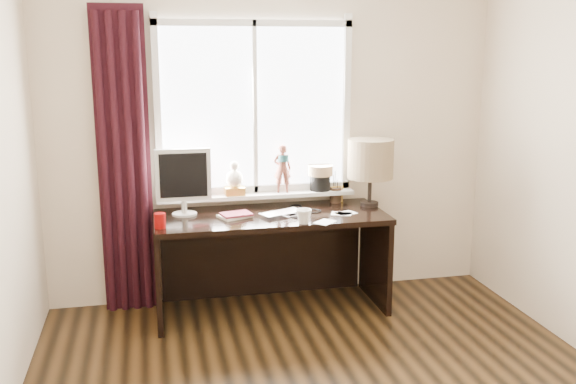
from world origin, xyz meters
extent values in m
cube|color=beige|center=(0.00, 2.00, 1.30)|extent=(3.50, 0.00, 2.60)
imported|color=silver|center=(-0.02, 1.59, 0.76)|extent=(0.38, 0.33, 0.03)
imported|color=white|center=(0.08, 1.33, 0.80)|extent=(0.14, 0.14, 0.11)
cylinder|color=#780403|center=(-0.90, 1.44, 0.80)|extent=(0.08, 0.08, 0.10)
cube|color=white|center=(-0.15, 1.99, 1.50)|extent=(1.40, 0.02, 1.30)
cube|color=silver|center=(-0.15, 1.96, 0.88)|extent=(1.50, 0.05, 0.05)
cube|color=silver|center=(-0.15, 1.96, 2.12)|extent=(1.50, 0.05, 0.05)
cube|color=silver|center=(-0.88, 1.96, 1.50)|extent=(0.05, 0.05, 1.40)
cube|color=silver|center=(0.57, 1.96, 1.50)|extent=(0.05, 0.05, 1.40)
cube|color=silver|center=(-0.15, 1.96, 1.50)|extent=(0.03, 0.05, 1.30)
cube|color=silver|center=(-0.15, 1.91, 0.83)|extent=(1.52, 0.18, 0.03)
cylinder|color=#600C17|center=(-0.59, 1.89, 0.97)|extent=(0.13, 0.13, 0.24)
cube|color=gold|center=(-0.32, 1.89, 0.88)|extent=(0.15, 0.12, 0.06)
sphere|color=beige|center=(-0.32, 1.89, 0.97)|extent=(0.13, 0.13, 0.13)
sphere|color=beige|center=(-0.32, 1.89, 1.07)|extent=(0.07, 0.07, 0.07)
imported|color=brown|center=(0.05, 1.90, 1.04)|extent=(0.15, 0.11, 0.38)
cylinder|color=#1E4C51|center=(0.05, 1.89, 1.12)|extent=(0.10, 0.10, 0.05)
cylinder|color=black|center=(0.35, 1.91, 0.91)|extent=(0.16, 0.16, 0.12)
cylinder|color=#8C6B4C|center=(0.35, 1.91, 1.01)|extent=(0.20, 0.20, 0.08)
cube|color=black|center=(-1.13, 1.92, 1.12)|extent=(0.38, 0.05, 2.25)
cylinder|color=black|center=(-1.27, 1.89, 1.10)|extent=(0.06, 0.06, 2.20)
cylinder|color=black|center=(-1.18, 1.89, 1.10)|extent=(0.06, 0.06, 2.20)
cylinder|color=black|center=(-1.09, 1.89, 1.10)|extent=(0.06, 0.06, 2.20)
cylinder|color=black|center=(-1.00, 1.89, 1.10)|extent=(0.06, 0.06, 2.20)
cube|color=black|center=(-0.10, 1.63, 0.73)|extent=(1.70, 0.70, 0.04)
cube|color=black|center=(-0.93, 1.63, 0.35)|extent=(0.04, 0.64, 0.71)
cube|color=black|center=(0.73, 1.63, 0.35)|extent=(0.04, 0.64, 0.71)
cube|color=black|center=(-0.10, 1.97, 0.35)|extent=(1.60, 0.03, 0.71)
cylinder|color=beige|center=(-0.72, 1.75, 0.76)|extent=(0.18, 0.18, 0.01)
cylinder|color=beige|center=(-0.72, 1.75, 0.81)|extent=(0.04, 0.04, 0.10)
cube|color=beige|center=(-0.72, 1.75, 1.05)|extent=(0.40, 0.04, 0.38)
cube|color=black|center=(-0.72, 1.72, 1.05)|extent=(0.34, 0.01, 0.32)
cube|color=beige|center=(-0.37, 1.60, 0.76)|extent=(0.27, 0.23, 0.02)
cube|color=maroon|center=(-0.36, 1.59, 0.78)|extent=(0.24, 0.19, 0.01)
cylinder|color=black|center=(0.47, 1.88, 0.81)|extent=(0.09, 0.09, 0.12)
cylinder|color=black|center=(0.46, 1.89, 0.86)|extent=(0.01, 0.01, 0.22)
cylinder|color=black|center=(0.49, 1.87, 0.84)|extent=(0.01, 0.01, 0.19)
cylinder|color=black|center=(0.47, 1.90, 0.88)|extent=(0.01, 0.01, 0.25)
cylinder|color=black|center=(0.49, 1.89, 0.83)|extent=(0.01, 0.01, 0.17)
cube|color=gold|center=(0.49, 1.89, 0.81)|extent=(0.10, 0.03, 0.13)
cube|color=#996633|center=(0.49, 1.88, 0.81)|extent=(0.08, 0.02, 0.10)
cylinder|color=black|center=(0.70, 1.72, 0.77)|extent=(0.14, 0.14, 0.03)
cylinder|color=black|center=(0.70, 1.72, 0.89)|extent=(0.03, 0.03, 0.22)
cylinder|color=tan|center=(0.70, 1.72, 1.12)|extent=(0.35, 0.35, 0.30)
cube|color=white|center=(0.45, 1.54, 0.75)|extent=(0.18, 0.16, 0.00)
cube|color=white|center=(0.41, 1.53, 0.75)|extent=(0.18, 0.16, 0.00)
cube|color=white|center=(0.23, 1.33, 0.75)|extent=(0.19, 0.18, 0.00)
torus|color=black|center=(0.08, 1.54, 0.75)|extent=(0.13, 0.13, 0.01)
torus|color=black|center=(0.24, 1.64, 0.75)|extent=(0.11, 0.11, 0.01)
torus|color=black|center=(0.14, 1.81, 0.75)|extent=(0.14, 0.14, 0.01)
camera|label=1|loc=(-0.96, -2.85, 1.95)|focal=40.00mm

